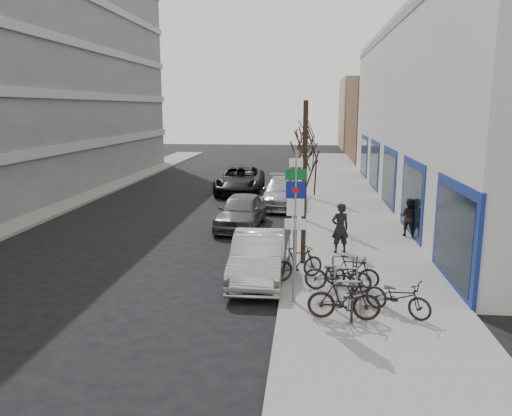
% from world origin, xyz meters
% --- Properties ---
extents(ground, '(120.00, 120.00, 0.00)m').
position_xyz_m(ground, '(0.00, 0.00, 0.00)').
color(ground, black).
rests_on(ground, ground).
extents(sidewalk_east, '(5.00, 70.00, 0.15)m').
position_xyz_m(sidewalk_east, '(4.50, 10.00, 0.07)').
color(sidewalk_east, slate).
rests_on(sidewalk_east, ground).
extents(sidewalk_west, '(3.00, 70.00, 0.15)m').
position_xyz_m(sidewalk_west, '(-11.00, 10.00, 0.07)').
color(sidewalk_west, slate).
rests_on(sidewalk_west, ground).
extents(brick_building_far, '(12.00, 14.00, 8.00)m').
position_xyz_m(brick_building_far, '(13.00, 40.00, 4.00)').
color(brick_building_far, brown).
rests_on(brick_building_far, ground).
extents(tan_building_far, '(13.00, 12.00, 9.00)m').
position_xyz_m(tan_building_far, '(13.50, 55.00, 4.50)').
color(tan_building_far, '#937A5B').
rests_on(tan_building_far, ground).
extents(highway_sign_pole, '(0.55, 0.10, 4.20)m').
position_xyz_m(highway_sign_pole, '(2.40, -0.01, 2.46)').
color(highway_sign_pole, gray).
rests_on(highway_sign_pole, ground).
extents(bike_rack, '(0.66, 2.26, 0.83)m').
position_xyz_m(bike_rack, '(3.80, 0.60, 0.66)').
color(bike_rack, gray).
rests_on(bike_rack, sidewalk_east).
extents(tree_near, '(1.80, 1.80, 5.50)m').
position_xyz_m(tree_near, '(2.60, 3.50, 4.10)').
color(tree_near, black).
rests_on(tree_near, ground).
extents(tree_mid, '(1.80, 1.80, 5.50)m').
position_xyz_m(tree_mid, '(2.60, 10.00, 4.10)').
color(tree_mid, black).
rests_on(tree_mid, ground).
extents(tree_far, '(1.80, 1.80, 5.50)m').
position_xyz_m(tree_far, '(2.60, 16.50, 4.10)').
color(tree_far, black).
rests_on(tree_far, ground).
extents(meter_front, '(0.10, 0.08, 1.27)m').
position_xyz_m(meter_front, '(2.15, 3.00, 0.92)').
color(meter_front, gray).
rests_on(meter_front, sidewalk_east).
extents(meter_mid, '(0.10, 0.08, 1.27)m').
position_xyz_m(meter_mid, '(2.15, 8.50, 0.92)').
color(meter_mid, gray).
rests_on(meter_mid, sidewalk_east).
extents(meter_back, '(0.10, 0.08, 1.27)m').
position_xyz_m(meter_back, '(2.15, 14.00, 0.92)').
color(meter_back, gray).
rests_on(meter_back, sidewalk_east).
extents(bike_near_left, '(0.67, 1.79, 1.07)m').
position_xyz_m(bike_near_left, '(3.89, -0.58, 0.68)').
color(bike_near_left, black).
rests_on(bike_near_left, sidewalk_east).
extents(bike_near_right, '(1.83, 0.62, 1.09)m').
position_xyz_m(bike_near_right, '(3.64, -1.00, 0.70)').
color(bike_near_right, black).
rests_on(bike_near_right, sidewalk_east).
extents(bike_mid_curb, '(1.96, 0.85, 1.16)m').
position_xyz_m(bike_mid_curb, '(3.60, 0.92, 0.73)').
color(bike_mid_curb, black).
rests_on(bike_mid_curb, sidewalk_east).
extents(bike_mid_inner, '(1.73, 1.32, 1.04)m').
position_xyz_m(bike_mid_inner, '(2.46, 1.84, 0.67)').
color(bike_mid_inner, black).
rests_on(bike_mid_inner, sidewalk_east).
extents(bike_far_curb, '(1.77, 1.44, 1.08)m').
position_xyz_m(bike_far_curb, '(5.01, -0.54, 0.69)').
color(bike_far_curb, black).
rests_on(bike_far_curb, sidewalk_east).
extents(bike_far_inner, '(1.65, 0.77, 0.96)m').
position_xyz_m(bike_far_inner, '(4.03, 1.29, 0.63)').
color(bike_far_inner, black).
rests_on(bike_far_inner, sidewalk_east).
extents(parked_car_front, '(1.64, 4.45, 1.46)m').
position_xyz_m(parked_car_front, '(1.22, 2.10, 0.73)').
color(parked_car_front, '#B5B4BA').
rests_on(parked_car_front, ground).
extents(parked_car_mid, '(2.13, 4.59, 1.52)m').
position_xyz_m(parked_car_mid, '(-0.20, 8.83, 0.76)').
color(parked_car_mid, '#535258').
rests_on(parked_car_mid, ground).
extents(parked_car_back, '(2.18, 5.32, 1.54)m').
position_xyz_m(parked_car_back, '(1.40, 14.01, 0.77)').
color(parked_car_back, '#9C9CA0').
rests_on(parked_car_back, ground).
extents(lane_car, '(2.75, 5.92, 1.64)m').
position_xyz_m(lane_car, '(-1.50, 18.13, 0.82)').
color(lane_car, black).
rests_on(lane_car, ground).
extents(pedestrian_near, '(0.77, 0.63, 1.81)m').
position_xyz_m(pedestrian_near, '(3.89, 4.85, 1.05)').
color(pedestrian_near, black).
rests_on(pedestrian_near, sidewalk_east).
extents(pedestrian_far, '(0.70, 0.63, 1.58)m').
position_xyz_m(pedestrian_far, '(6.80, 7.53, 0.94)').
color(pedestrian_far, black).
rests_on(pedestrian_far, sidewalk_east).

